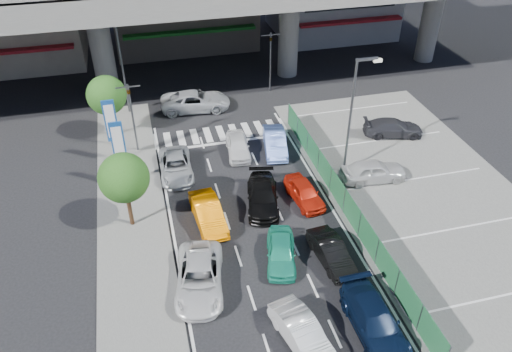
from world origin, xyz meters
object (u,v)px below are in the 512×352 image
object	(u,v)px
hatch_white_back_mid	(302,333)
parked_sedan_white	(373,171)
sedan_white_mid_left	(199,277)
street_lamp_right	(354,108)
signboard_far	(111,123)
street_lamp_left	(123,56)
taxi_teal_mid	(281,252)
taxi_orange_left	(208,213)
parked_sedan_dgrey	(393,128)
signboard_near	(119,146)
sedan_white_front_mid	(238,146)
traffic_light_right	(271,47)
tree_near	(124,178)
tree_far	(106,95)
minivan_navy_back	(374,321)
hatch_black_mid_right	(331,252)
traffic_cone	(342,189)
wagon_silver_front_left	(176,166)
kei_truck_front_right	(275,142)
taxi_orange_right	(304,192)
sedan_black_mid	(263,196)
traffic_light_left	(130,102)

from	to	relation	value
hatch_white_back_mid	parked_sedan_white	size ratio (longest dim) A/B	0.95
sedan_white_mid_left	street_lamp_right	bearing A→B (deg)	45.05
signboard_far	parked_sedan_white	world-z (taller)	signboard_far
street_lamp_left	taxi_teal_mid	distance (m)	20.52
taxi_orange_left	parked_sedan_dgrey	bearing A→B (deg)	18.36
signboard_near	sedan_white_front_mid	xyz separation A→B (m)	(7.83, 1.94, -2.42)
traffic_light_right	taxi_orange_left	bearing A→B (deg)	-117.22
tree_near	tree_far	size ratio (longest dim) A/B	1.00
traffic_light_right	sedan_white_front_mid	size ratio (longest dim) A/B	1.38
minivan_navy_back	sedan_white_front_mid	world-z (taller)	minivan_navy_back
street_lamp_right	parked_sedan_white	distance (m)	4.40
signboard_near	sedan_white_mid_left	distance (m)	10.47
signboard_far	street_lamp_right	bearing A→B (deg)	-18.68
signboard_far	sedan_white_front_mid	bearing A→B (deg)	-7.34
minivan_navy_back	sedan_white_front_mid	xyz separation A→B (m)	(-2.74, 16.19, -0.05)
hatch_black_mid_right	parked_sedan_dgrey	world-z (taller)	parked_sedan_dgrey
tree_far	sedan_white_front_mid	distance (m)	9.97
street_lamp_left	parked_sedan_white	distance (m)	20.31
sedan_white_mid_left	tree_far	bearing A→B (deg)	113.87
hatch_white_back_mid	traffic_cone	distance (m)	11.37
wagon_silver_front_left	kei_truck_front_right	world-z (taller)	kei_truck_front_right
traffic_light_right	taxi_orange_right	bearing A→B (deg)	-97.77
tree_far	sedan_black_mid	size ratio (longest dim) A/B	1.06
taxi_orange_left	taxi_orange_right	distance (m)	6.11
minivan_navy_back	wagon_silver_front_left	world-z (taller)	minivan_navy_back
signboard_far	wagon_silver_front_left	distance (m)	5.09
street_lamp_right	signboard_far	distance (m)	15.69
traffic_light_right	street_lamp_left	xyz separation A→B (m)	(-11.83, -1.00, 0.83)
hatch_white_back_mid	sedan_black_mid	bearing A→B (deg)	70.91
taxi_teal_mid	sedan_white_front_mid	world-z (taller)	sedan_white_front_mid
wagon_silver_front_left	tree_near	bearing A→B (deg)	-122.65
signboard_far	kei_truck_front_right	size ratio (longest dim) A/B	1.12
tree_near	sedan_white_mid_left	bearing A→B (deg)	-61.62
sedan_black_mid	parked_sedan_dgrey	world-z (taller)	parked_sedan_dgrey
traffic_light_left	street_lamp_left	bearing A→B (deg)	91.20
minivan_navy_back	taxi_teal_mid	bearing A→B (deg)	117.35
signboard_far	sedan_white_mid_left	world-z (taller)	signboard_far
street_lamp_left	kei_truck_front_right	distance (m)	13.32
street_lamp_right	sedan_white_front_mid	bearing A→B (deg)	149.00
taxi_orange_left	sedan_white_front_mid	world-z (taller)	taxi_orange_left
traffic_light_right	street_lamp_right	distance (m)	13.13
taxi_orange_right	parked_sedan_white	world-z (taller)	parked_sedan_white
taxi_teal_mid	tree_near	bearing A→B (deg)	161.87
sedan_white_mid_left	street_lamp_left	bearing A→B (deg)	107.36
hatch_black_mid_right	sedan_white_front_mid	size ratio (longest dim) A/B	0.99
taxi_orange_right	signboard_near	bearing A→B (deg)	150.70
signboard_far	wagon_silver_front_left	world-z (taller)	signboard_far
taxi_teal_mid	taxi_orange_right	size ratio (longest dim) A/B	1.02
sedan_white_mid_left	hatch_black_mid_right	distance (m)	7.05
street_lamp_right	tree_far	xyz separation A→B (m)	(-14.97, 8.50, -1.38)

